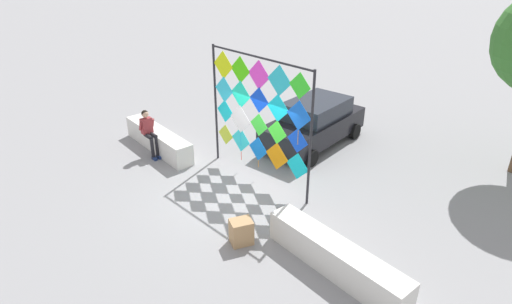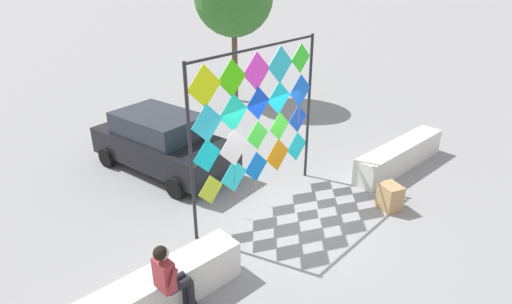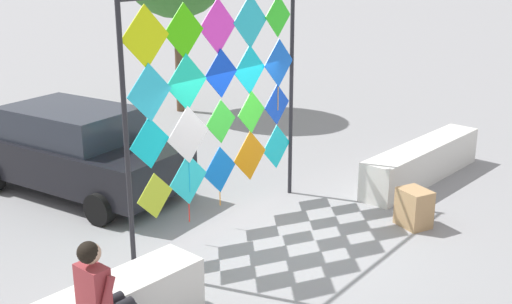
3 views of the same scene
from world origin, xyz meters
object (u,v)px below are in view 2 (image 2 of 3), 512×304
seated_vendor (171,277)px  kite_display_rack (257,117)px  cardboard_box_large (390,197)px  parked_car (162,142)px

seated_vendor → kite_display_rack: bearing=26.9°
cardboard_box_large → kite_display_rack: bearing=132.5°
cardboard_box_large → parked_car: bearing=117.0°
kite_display_rack → parked_car: 3.45m
kite_display_rack → seated_vendor: 4.07m
kite_display_rack → parked_car: bearing=101.7°
seated_vendor → cardboard_box_large: size_ratio=2.53×
seated_vendor → parked_car: parked_car is taller
kite_display_rack → cardboard_box_large: size_ratio=6.20×
seated_vendor → parked_car: size_ratio=0.36×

